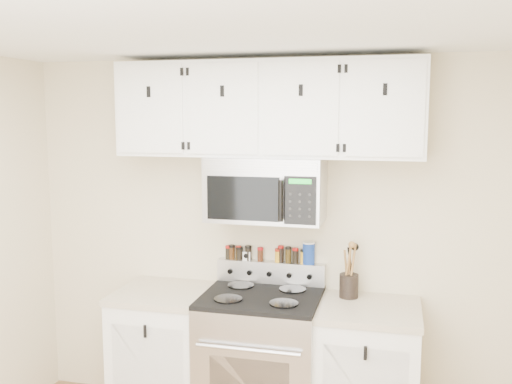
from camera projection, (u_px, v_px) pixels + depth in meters
back_wall at (272, 239)px, 3.98m from camera, size 3.50×0.01×2.50m
ceiling at (173, 12)px, 2.13m from camera, size 3.50×3.50×0.01m
range at (261, 362)px, 3.78m from camera, size 0.76×0.65×1.10m
base_cabinet_left at (166, 354)px, 3.97m from camera, size 0.64×0.62×0.92m
base_cabinet_right at (367, 376)px, 3.64m from camera, size 0.64×0.62×0.92m
microwave at (266, 189)px, 3.74m from camera, size 0.76×0.44×0.42m
upper_cabinets at (267, 109)px, 3.70m from camera, size 2.00×0.35×0.62m
utensil_crock at (349, 284)px, 3.74m from camera, size 0.12×0.12×0.36m
kitchen_timer at (247, 256)px, 4.00m from camera, size 0.06×0.05×0.06m
salt_canister at (309, 253)px, 3.89m from camera, size 0.08×0.08×0.15m
spice_jar_0 at (228, 252)px, 4.03m from camera, size 0.04×0.04×0.10m
spice_jar_1 at (232, 252)px, 4.03m from camera, size 0.04×0.04×0.10m
spice_jar_2 at (239, 253)px, 4.01m from camera, size 0.04×0.04×0.10m
spice_jar_3 at (239, 253)px, 4.01m from camera, size 0.05×0.05×0.09m
spice_jar_4 at (248, 253)px, 4.00m from camera, size 0.05×0.05×0.10m
spice_jar_5 at (260, 254)px, 3.98m from camera, size 0.04×0.04×0.10m
spice_jar_6 at (278, 255)px, 3.95m from camera, size 0.04×0.04×0.09m
spice_jar_7 at (281, 254)px, 3.94m from camera, size 0.04×0.04×0.12m
spice_jar_8 at (288, 255)px, 3.93m from camera, size 0.04×0.04×0.11m
spice_jar_9 at (295, 256)px, 3.92m from camera, size 0.04×0.04×0.11m
spice_jar_10 at (303, 256)px, 3.90m from camera, size 0.04×0.04×0.10m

